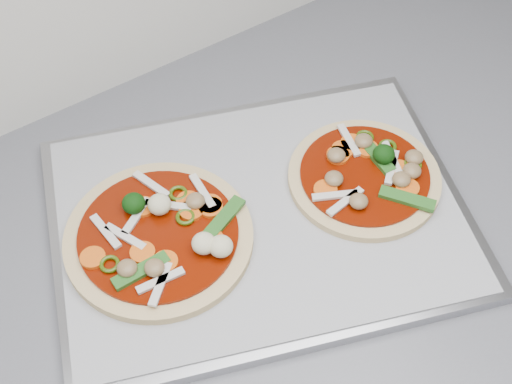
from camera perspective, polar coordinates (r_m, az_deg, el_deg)
base_cabinet at (r=1.37m, az=19.67°, el=-4.56°), size 3.60×0.60×0.86m
baking_tray at (r=0.75m, az=0.25°, el=-2.02°), size 0.51×0.44×0.01m
parchment at (r=0.74m, az=0.25°, el=-1.65°), size 0.49×0.42×0.00m
pizza_left at (r=0.72m, az=-7.60°, el=-3.47°), size 0.20×0.20×0.03m
pizza_right at (r=0.77m, az=8.84°, el=1.40°), size 0.22×0.22×0.03m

